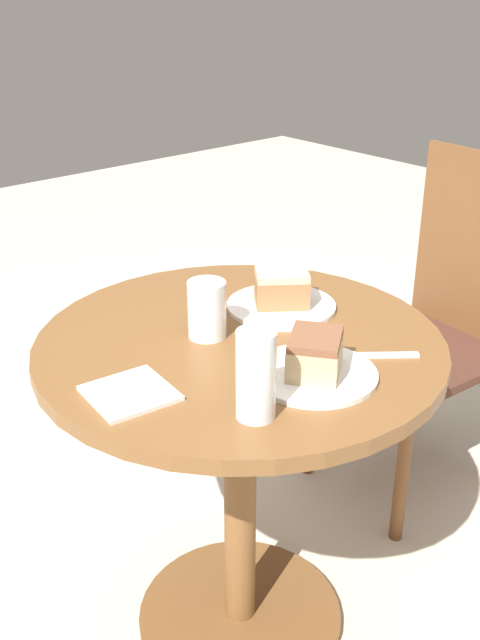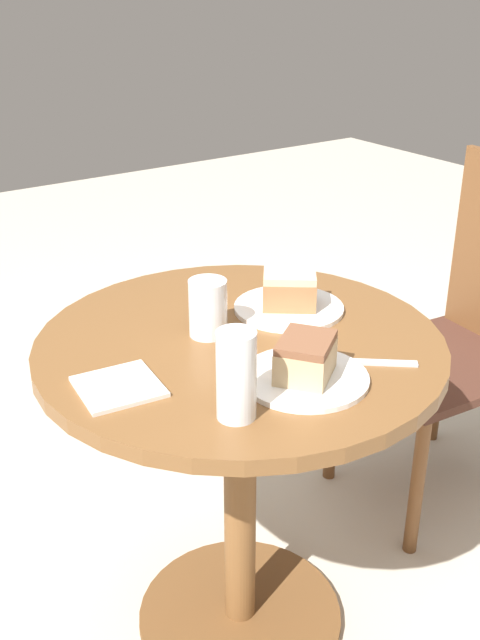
{
  "view_description": "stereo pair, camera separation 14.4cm",
  "coord_description": "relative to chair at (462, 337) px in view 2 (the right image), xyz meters",
  "views": [
    {
      "loc": [
        0.98,
        -0.86,
        1.4
      ],
      "look_at": [
        0.0,
        0.0,
        0.78
      ],
      "focal_mm": 42.0,
      "sensor_mm": 36.0,
      "label": 1
    },
    {
      "loc": [
        1.07,
        -0.74,
        1.4
      ],
      "look_at": [
        0.0,
        0.0,
        0.78
      ],
      "focal_mm": 42.0,
      "sensor_mm": 36.0,
      "label": 2
    }
  ],
  "objects": [
    {
      "name": "chair",
      "position": [
        0.0,
        0.0,
        0.0
      ],
      "size": [
        0.45,
        0.49,
        0.96
      ],
      "rotation": [
        0.0,
        0.0,
        -0.09
      ],
      "color": "brown",
      "rests_on": "ground_plane"
    },
    {
      "name": "glass_water",
      "position": [
        0.32,
        -0.97,
        0.33
      ],
      "size": [
        0.06,
        0.06,
        0.15
      ],
      "color": "silver",
      "rests_on": "table"
    },
    {
      "name": "ground_plane",
      "position": [
        0.09,
        -0.81,
        -0.48
      ],
      "size": [
        8.0,
        8.0,
        0.0
      ],
      "primitive_type": "plane",
      "color": "beige"
    },
    {
      "name": "napkin_stack",
      "position": [
        0.13,
        -1.09,
        0.27
      ],
      "size": [
        0.15,
        0.15,
        0.01
      ],
      "rotation": [
        0.0,
        0.0,
        -0.11
      ],
      "color": "silver",
      "rests_on": "table"
    },
    {
      "name": "plate_near",
      "position": [
        0.29,
        -0.81,
        0.27
      ],
      "size": [
        0.23,
        0.23,
        0.01
      ],
      "color": "white",
      "rests_on": "table"
    },
    {
      "name": "table",
      "position": [
        0.09,
        -0.81,
        0.06
      ],
      "size": [
        0.8,
        0.8,
        0.74
      ],
      "color": "brown",
      "rests_on": "ground_plane"
    },
    {
      "name": "cake_slice_near",
      "position": [
        0.29,
        -0.81,
        0.31
      ],
      "size": [
        0.14,
        0.14,
        0.07
      ],
      "rotation": [
        0.0,
        0.0,
        3.78
      ],
      "color": "tan",
      "rests_on": "plate_near"
    },
    {
      "name": "plate_far",
      "position": [
        0.04,
        -0.65,
        0.27
      ],
      "size": [
        0.23,
        0.23,
        0.01
      ],
      "color": "white",
      "rests_on": "table"
    },
    {
      "name": "cake_slice_far",
      "position": [
        0.04,
        -0.65,
        0.31
      ],
      "size": [
        0.13,
        0.14,
        0.07
      ],
      "rotation": [
        0.0,
        0.0,
        2.49
      ],
      "color": "#9E6B42",
      "rests_on": "plate_far"
    },
    {
      "name": "fork",
      "position": [
        0.31,
        -0.67,
        0.27
      ],
      "size": [
        0.13,
        0.15,
        0.0
      ],
      "rotation": [
        0.0,
        0.0,
        0.89
      ],
      "color": "silver",
      "rests_on": "table"
    },
    {
      "name": "glass_lemonade",
      "position": [
        0.04,
        -0.85,
        0.31
      ],
      "size": [
        0.08,
        0.08,
        0.11
      ],
      "color": "beige",
      "rests_on": "table"
    }
  ]
}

